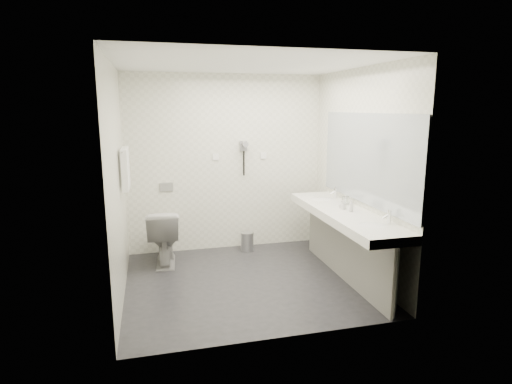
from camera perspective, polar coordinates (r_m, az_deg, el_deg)
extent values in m
plane|color=#242429|center=(5.13, -1.24, -12.00)|extent=(2.80, 2.80, 0.00)
plane|color=white|center=(4.73, -1.38, 17.04)|extent=(2.80, 2.80, 0.00)
plane|color=white|center=(6.03, -4.08, 3.89)|extent=(2.80, 0.00, 2.80)
plane|color=white|center=(3.54, 3.42, -1.43)|extent=(2.80, 0.00, 2.80)
plane|color=white|center=(4.67, -18.31, 1.13)|extent=(0.00, 2.60, 2.60)
plane|color=white|center=(5.26, 13.75, 2.48)|extent=(0.00, 2.60, 2.60)
cube|color=white|center=(5.05, 11.80, -3.01)|extent=(0.55, 2.20, 0.10)
cube|color=gray|center=(5.18, 11.86, -7.55)|extent=(0.03, 2.15, 0.75)
cylinder|color=silver|center=(4.35, 18.33, -11.64)|extent=(0.06, 0.06, 0.75)
cylinder|color=silver|center=(6.10, 7.84, -4.52)|extent=(0.06, 0.06, 0.75)
cube|color=#B2BCC6|center=(5.05, 14.76, 4.37)|extent=(0.02, 2.20, 1.05)
ellipsoid|color=white|center=(4.49, 15.44, -4.53)|extent=(0.40, 0.31, 0.05)
ellipsoid|color=white|center=(5.62, 8.93, -1.08)|extent=(0.40, 0.31, 0.05)
cylinder|color=silver|center=(4.56, 17.64, -3.23)|extent=(0.04, 0.04, 0.15)
cylinder|color=silver|center=(5.68, 10.77, -0.09)|extent=(0.04, 0.04, 0.15)
imported|color=white|center=(5.08, 11.78, -1.72)|extent=(0.06, 0.06, 0.11)
imported|color=white|center=(5.14, 11.59, -1.64)|extent=(0.09, 0.09, 0.09)
imported|color=white|center=(4.98, 12.81, -1.86)|extent=(0.06, 0.06, 0.14)
cylinder|color=silver|center=(5.32, 11.89, -1.15)|extent=(0.07, 0.07, 0.11)
cylinder|color=silver|center=(5.37, 12.36, -1.08)|extent=(0.06, 0.06, 0.10)
imported|color=white|center=(5.69, -12.37, -5.91)|extent=(0.46, 0.76, 0.74)
cube|color=#B2B5BA|center=(5.97, -12.06, 0.68)|extent=(0.18, 0.02, 0.12)
cylinder|color=#B2B5BA|center=(6.10, -1.21, -6.80)|extent=(0.22, 0.22, 0.26)
cylinder|color=#B2B5BA|center=(6.06, -1.21, -5.56)|extent=(0.19, 0.19, 0.02)
cylinder|color=silver|center=(5.17, -17.57, 5.49)|extent=(0.02, 0.62, 0.02)
cube|color=white|center=(5.05, -17.39, 2.86)|extent=(0.07, 0.24, 0.48)
cube|color=white|center=(5.33, -17.24, 3.29)|extent=(0.07, 0.24, 0.48)
cube|color=gray|center=(6.02, -1.71, 6.29)|extent=(0.10, 0.04, 0.14)
cylinder|color=gray|center=(5.95, -1.56, 6.52)|extent=(0.08, 0.14, 0.08)
cylinder|color=black|center=(6.04, -1.66, 3.92)|extent=(0.02, 0.02, 0.35)
cube|color=white|center=(5.98, -5.49, 4.77)|extent=(0.09, 0.02, 0.09)
cube|color=white|center=(6.13, 1.01, 4.97)|extent=(0.09, 0.02, 0.09)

